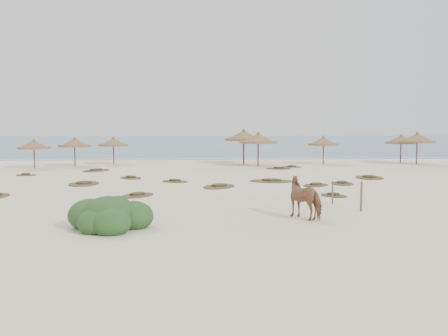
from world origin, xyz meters
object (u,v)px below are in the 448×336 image
(horse, at_px, (307,197))
(bush, at_px, (109,217))
(palapa_1, at_px, (34,145))
(palapa_0, at_px, (75,143))

(horse, bearing_deg, bush, -20.22)
(bush, bearing_deg, palapa_1, 112.31)
(palapa_0, distance_m, horse, 27.64)
(palapa_0, xyz_separation_m, horse, (13.97, -23.82, -1.17))
(horse, height_order, bush, horse)
(palapa_0, bearing_deg, horse, -59.60)
(palapa_1, height_order, bush, palapa_1)
(palapa_0, bearing_deg, palapa_1, -150.89)
(palapa_0, relative_size, horse, 1.71)
(palapa_0, relative_size, bush, 1.09)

